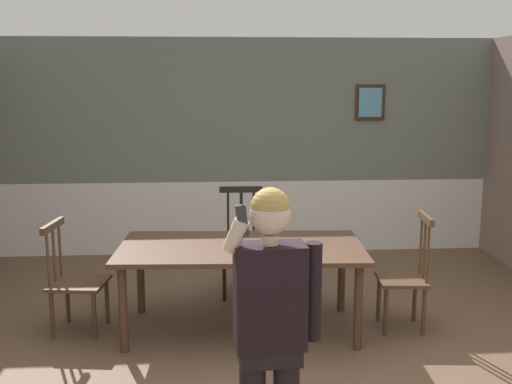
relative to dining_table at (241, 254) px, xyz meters
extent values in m
plane|color=brown|center=(0.13, -0.79, -0.68)|extent=(7.14, 7.14, 0.00)
cube|color=slate|center=(0.13, 2.46, 1.08)|extent=(6.19, 0.12, 1.73)
cube|color=white|center=(0.13, 2.47, -0.23)|extent=(6.19, 0.14, 0.90)
cube|color=white|center=(0.13, 2.44, 0.22)|extent=(6.19, 0.05, 0.06)
cube|color=#382314|center=(1.68, 2.38, 1.18)|extent=(0.36, 0.03, 0.43)
cube|color=#59A4C8|center=(1.68, 2.36, 1.18)|extent=(0.28, 0.01, 0.35)
cube|color=#4C3323|center=(0.00, 0.00, 0.05)|extent=(2.11, 1.13, 0.04)
cylinder|color=#4C3323|center=(-0.95, -0.37, -0.32)|extent=(0.07, 0.07, 0.71)
cylinder|color=#4C3323|center=(0.91, -0.46, -0.32)|extent=(0.07, 0.07, 0.71)
cylinder|color=#4C3323|center=(-0.91, 0.46, -0.32)|extent=(0.07, 0.07, 0.71)
cylinder|color=#4C3323|center=(0.95, 0.37, -0.32)|extent=(0.07, 0.07, 0.71)
cube|color=#513823|center=(1.38, -0.07, -0.24)|extent=(0.43, 0.43, 0.03)
cube|color=#513823|center=(1.56, -0.08, 0.31)|extent=(0.07, 0.40, 0.06)
cylinder|color=#513823|center=(1.55, -0.20, 0.06)|extent=(0.02, 0.02, 0.56)
cylinder|color=#513823|center=(1.56, -0.08, 0.06)|extent=(0.02, 0.02, 0.56)
cylinder|color=#513823|center=(1.57, 0.04, 0.06)|extent=(0.02, 0.02, 0.56)
cylinder|color=#513823|center=(1.21, -0.21, -0.46)|extent=(0.04, 0.04, 0.42)
cylinder|color=#513823|center=(1.23, 0.11, -0.46)|extent=(0.04, 0.04, 0.42)
cylinder|color=#513823|center=(1.52, -0.24, -0.46)|extent=(0.04, 0.04, 0.42)
cylinder|color=#513823|center=(1.55, 0.08, -0.46)|extent=(0.04, 0.04, 0.42)
cube|color=black|center=(0.04, 0.86, -0.22)|extent=(0.44, 0.44, 0.03)
cube|color=black|center=(0.05, 1.06, 0.37)|extent=(0.43, 0.05, 0.06)
cylinder|color=black|center=(0.18, 1.06, 0.10)|extent=(0.02, 0.02, 0.60)
cylinder|color=black|center=(0.05, 1.06, 0.10)|extent=(0.02, 0.02, 0.60)
cylinder|color=black|center=(-0.08, 1.06, 0.10)|extent=(0.02, 0.02, 0.60)
cylinder|color=black|center=(0.21, 0.69, -0.45)|extent=(0.04, 0.04, 0.45)
cylinder|color=black|center=(-0.13, 0.69, -0.45)|extent=(0.04, 0.04, 0.45)
cylinder|color=black|center=(0.22, 1.04, -0.45)|extent=(0.04, 0.04, 0.45)
cylinder|color=black|center=(-0.13, 1.04, -0.45)|extent=(0.04, 0.04, 0.45)
cube|color=#513823|center=(-1.38, 0.07, -0.25)|extent=(0.50, 0.50, 0.03)
cube|color=#513823|center=(-1.58, 0.09, 0.25)|extent=(0.10, 0.45, 0.06)
cylinder|color=#513823|center=(-1.56, 0.22, 0.02)|extent=(0.02, 0.02, 0.51)
cylinder|color=#513823|center=(-1.58, 0.09, 0.02)|extent=(0.02, 0.02, 0.51)
cylinder|color=#513823|center=(-1.60, -0.04, 0.02)|extent=(0.02, 0.02, 0.51)
cylinder|color=#513823|center=(-1.18, 0.22, -0.47)|extent=(0.04, 0.04, 0.41)
cylinder|color=#513823|center=(-1.22, -0.13, -0.47)|extent=(0.04, 0.04, 0.41)
cylinder|color=#513823|center=(-1.53, 0.27, -0.47)|extent=(0.04, 0.04, 0.41)
cylinder|color=#513823|center=(-1.58, -0.09, -0.47)|extent=(0.04, 0.04, 0.41)
cube|color=black|center=(0.06, -2.03, 0.07)|extent=(0.34, 0.20, 0.12)
cube|color=black|center=(0.06, -2.03, 0.37)|extent=(0.37, 0.23, 0.55)
cylinder|color=black|center=(0.28, -2.02, 0.38)|extent=(0.09, 0.09, 0.52)
cylinder|color=beige|center=(-0.11, -2.06, 0.70)|extent=(0.16, 0.13, 0.19)
cylinder|color=beige|center=(0.06, -2.03, 0.67)|extent=(0.09, 0.09, 0.05)
sphere|color=beige|center=(0.06, -2.03, 0.80)|extent=(0.21, 0.21, 0.21)
sphere|color=tan|center=(0.06, -2.03, 0.83)|extent=(0.20, 0.20, 0.20)
cube|color=#2D2D33|center=(-0.08, -2.07, 0.78)|extent=(0.07, 0.04, 0.17)
cylinder|color=black|center=(-0.08, -2.07, 0.90)|extent=(0.01, 0.01, 0.08)
camera|label=1|loc=(-0.21, -5.00, 1.46)|focal=42.93mm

